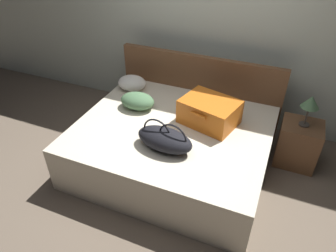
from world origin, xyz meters
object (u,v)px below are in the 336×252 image
hard_case_large (209,112)px  table_lamp (311,103)px  pillow_center_head (132,83)px  bed (172,146)px  duffel_bag (165,139)px  pillow_near_headboard (137,101)px  nightstand (298,144)px

hard_case_large → table_lamp: (0.98, 0.37, 0.13)m
pillow_center_head → bed: bearing=-35.6°
bed → hard_case_large: bearing=36.0°
bed → pillow_center_head: size_ratio=5.69×
hard_case_large → table_lamp: bearing=35.2°
bed → duffel_bag: (0.06, -0.35, 0.38)m
pillow_center_head → hard_case_large: bearing=-16.3°
pillow_near_headboard → pillow_center_head: bearing=126.3°
hard_case_large → table_lamp: table_lamp is taller
pillow_center_head → nightstand: (2.10, 0.04, -0.37)m
pillow_near_headboard → bed: bearing=-21.6°
duffel_bag → pillow_center_head: (-0.85, 0.92, -0.01)m
bed → hard_case_large: 0.58m
hard_case_large → pillow_near_headboard: size_ratio=1.65×
hard_case_large → nightstand: hard_case_large is taller
hard_case_large → pillow_center_head: size_ratio=1.86×
duffel_bag → hard_case_large: bearing=65.2°
table_lamp → hard_case_large: bearing=-159.3°
nightstand → table_lamp: 0.55m
pillow_near_headboard → nightstand: size_ratio=0.77×
duffel_bag → pillow_center_head: size_ratio=1.68×
hard_case_large → pillow_center_head: (-1.12, 0.33, -0.04)m
nightstand → table_lamp: (0.00, 0.00, 0.55)m
pillow_near_headboard → pillow_center_head: (-0.26, 0.36, 0.01)m
pillow_near_headboard → duffel_bag: bearing=-43.6°
bed → duffel_bag: bearing=-80.6°
bed → pillow_near_headboard: pillow_near_headboard is taller
hard_case_large → nightstand: (0.98, 0.37, -0.41)m
bed → table_lamp: table_lamp is taller
duffel_bag → pillow_near_headboard: duffel_bag is taller
pillow_near_headboard → table_lamp: bearing=12.3°
duffel_bag → pillow_near_headboard: bearing=136.4°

